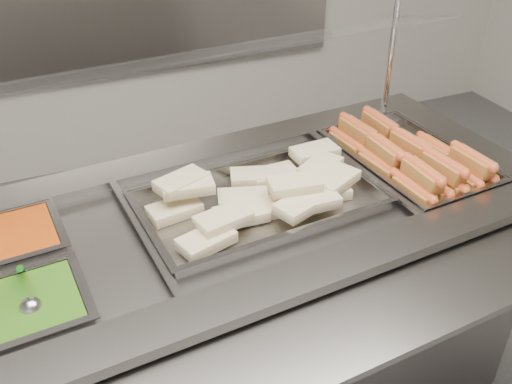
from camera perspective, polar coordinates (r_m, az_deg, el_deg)
name	(u,v)px	position (r m, az deg, el deg)	size (l,w,h in m)	color
steam_counter	(243,314)	(2.01, -1.33, -12.12)	(2.00, 1.00, 0.93)	slate
tray_rail	(340,330)	(1.40, 8.36, -13.54)	(1.87, 0.52, 0.05)	gray
sneeze_guard	(205,59)	(1.73, -5.11, 13.09)	(1.72, 0.43, 0.45)	silver
pan_hotdogs	(406,165)	(2.05, 14.81, 2.61)	(0.39, 0.59, 0.10)	gray
pan_wraps	(259,205)	(1.75, 0.30, -1.30)	(0.73, 0.46, 0.07)	gray
pan_beans	(4,250)	(1.74, -23.91, -5.32)	(0.33, 0.27, 0.10)	gray
pan_peas	(20,319)	(1.51, -22.51, -11.68)	(0.33, 0.27, 0.10)	gray
hotdogs_in_buns	(408,156)	(2.01, 14.99, 3.49)	(0.35, 0.55, 0.12)	brown
tortilla_wraps	(264,193)	(1.73, 0.80, -0.06)	(0.68, 0.39, 0.10)	beige
serving_spoon	(29,301)	(1.47, -21.71, -10.08)	(0.06, 0.18, 0.15)	#B3B2B7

